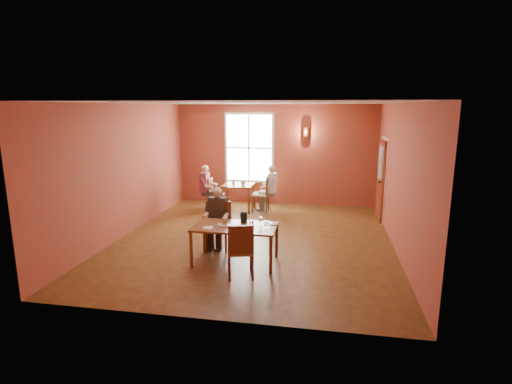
% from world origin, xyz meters
% --- Properties ---
extents(ground, '(6.00, 7.00, 0.01)m').
position_xyz_m(ground, '(0.00, 0.00, 0.00)').
color(ground, brown).
rests_on(ground, ground).
extents(wall_back, '(6.00, 0.04, 3.00)m').
position_xyz_m(wall_back, '(0.00, 3.50, 1.50)').
color(wall_back, brown).
rests_on(wall_back, ground).
extents(wall_front, '(6.00, 0.04, 3.00)m').
position_xyz_m(wall_front, '(0.00, -3.50, 1.50)').
color(wall_front, brown).
rests_on(wall_front, ground).
extents(wall_left, '(0.04, 7.00, 3.00)m').
position_xyz_m(wall_left, '(-3.00, 0.00, 1.50)').
color(wall_left, brown).
rests_on(wall_left, ground).
extents(wall_right, '(0.04, 7.00, 3.00)m').
position_xyz_m(wall_right, '(3.00, 0.00, 1.50)').
color(wall_right, brown).
rests_on(wall_right, ground).
extents(ceiling, '(6.00, 7.00, 0.04)m').
position_xyz_m(ceiling, '(0.00, 0.00, 3.00)').
color(ceiling, white).
rests_on(ceiling, wall_back).
extents(window, '(1.36, 0.10, 1.96)m').
position_xyz_m(window, '(-0.80, 3.45, 1.70)').
color(window, white).
rests_on(window, wall_back).
extents(door, '(0.12, 1.04, 2.10)m').
position_xyz_m(door, '(2.94, 2.30, 1.05)').
color(door, maroon).
rests_on(door, ground).
extents(wall_sconce, '(0.16, 0.16, 0.28)m').
position_xyz_m(wall_sconce, '(0.90, 3.40, 2.20)').
color(wall_sconce, brown).
rests_on(wall_sconce, wall_back).
extents(main_table, '(1.56, 0.88, 0.73)m').
position_xyz_m(main_table, '(-0.11, -1.39, 0.36)').
color(main_table, brown).
rests_on(main_table, ground).
extents(chair_diner_main, '(0.44, 0.44, 0.99)m').
position_xyz_m(chair_diner_main, '(-0.61, -0.74, 0.49)').
color(chair_diner_main, '#4D301B').
rests_on(chair_diner_main, ground).
extents(diner_main, '(0.49, 0.49, 1.23)m').
position_xyz_m(diner_main, '(-0.61, -0.77, 0.61)').
color(diner_main, black).
rests_on(diner_main, ground).
extents(chair_empty, '(0.54, 0.54, 0.99)m').
position_xyz_m(chair_empty, '(0.12, -2.00, 0.49)').
color(chair_empty, '#411E0D').
rests_on(chair_empty, ground).
extents(plate_food, '(0.32, 0.32, 0.03)m').
position_xyz_m(plate_food, '(-0.33, -1.38, 0.75)').
color(plate_food, white).
rests_on(plate_food, main_table).
extents(sandwich, '(0.12, 0.11, 0.11)m').
position_xyz_m(sandwich, '(-0.33, -1.30, 0.78)').
color(sandwich, tan).
rests_on(sandwich, main_table).
extents(goblet_a, '(0.09, 0.09, 0.19)m').
position_xyz_m(goblet_a, '(0.36, -1.30, 0.82)').
color(goblet_a, white).
rests_on(goblet_a, main_table).
extents(goblet_b, '(0.10, 0.10, 0.18)m').
position_xyz_m(goblet_b, '(0.51, -1.54, 0.82)').
color(goblet_b, white).
rests_on(goblet_b, main_table).
extents(goblet_c, '(0.09, 0.09, 0.19)m').
position_xyz_m(goblet_c, '(0.24, -1.59, 0.83)').
color(goblet_c, white).
rests_on(goblet_c, main_table).
extents(menu_stand, '(0.13, 0.07, 0.21)m').
position_xyz_m(menu_stand, '(0.00, -1.16, 0.83)').
color(menu_stand, black).
rests_on(menu_stand, main_table).
extents(knife, '(0.21, 0.06, 0.00)m').
position_xyz_m(knife, '(-0.15, -1.67, 0.73)').
color(knife, silver).
rests_on(knife, main_table).
extents(napkin, '(0.19, 0.19, 0.01)m').
position_xyz_m(napkin, '(-0.58, -1.59, 0.73)').
color(napkin, white).
rests_on(napkin, main_table).
extents(side_plate, '(0.23, 0.23, 0.01)m').
position_xyz_m(side_plate, '(0.59, -1.15, 0.74)').
color(side_plate, silver).
rests_on(side_plate, main_table).
extents(second_table, '(0.85, 0.85, 0.75)m').
position_xyz_m(second_table, '(-0.93, 2.50, 0.38)').
color(second_table, brown).
rests_on(second_table, ground).
extents(chair_diner_white, '(0.45, 0.45, 1.02)m').
position_xyz_m(chair_diner_white, '(-0.28, 2.50, 0.51)').
color(chair_diner_white, '#46210E').
rests_on(chair_diner_white, ground).
extents(diner_white, '(0.51, 0.51, 1.27)m').
position_xyz_m(diner_white, '(-0.25, 2.50, 0.63)').
color(diner_white, white).
rests_on(diner_white, ground).
extents(chair_diner_maroon, '(0.40, 0.40, 0.91)m').
position_xyz_m(chair_diner_maroon, '(-1.58, 2.50, 0.45)').
color(chair_diner_maroon, '#3B220F').
rests_on(chair_diner_maroon, ground).
extents(diner_maroon, '(0.50, 0.50, 1.25)m').
position_xyz_m(diner_maroon, '(-1.61, 2.50, 0.63)').
color(diner_maroon, maroon).
rests_on(diner_maroon, ground).
extents(cup_a, '(0.14, 0.14, 0.11)m').
position_xyz_m(cup_a, '(-0.77, 2.41, 0.80)').
color(cup_a, white).
rests_on(cup_a, second_table).
extents(cup_b, '(0.12, 0.12, 0.10)m').
position_xyz_m(cup_b, '(-1.09, 2.59, 0.80)').
color(cup_b, white).
rests_on(cup_b, second_table).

